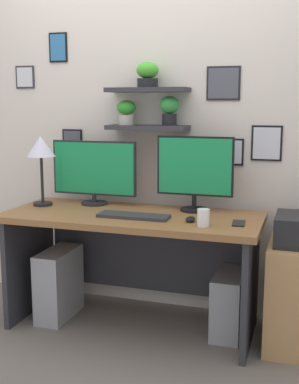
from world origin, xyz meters
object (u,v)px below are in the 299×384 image
at_px(monitor_right, 195,171).
at_px(computer_mouse, 190,219).
at_px(desk_lamp, 41,151).
at_px(computer_tower_left, 59,284).
at_px(pen_cup, 203,218).
at_px(cell_phone, 239,223).
at_px(desk, 135,244).
at_px(keyboard, 134,216).
at_px(monitor_left, 94,171).
at_px(computer_tower_right, 229,303).

bearing_deg(monitor_right, computer_mouse, -81.34).
distance_m(desk_lamp, computer_tower_left, 0.91).
height_order(desk_lamp, pen_cup, desk_lamp).
bearing_deg(computer_tower_left, cell_phone, -2.44).
height_order(desk, keyboard, keyboard).
bearing_deg(pen_cup, cell_phone, 31.92).
height_order(monitor_right, desk_lamp, monitor_right).
xyz_separation_m(keyboard, cell_phone, (0.63, 0.03, -0.01)).
relative_size(monitor_left, computer_tower_left, 1.30).
distance_m(computer_mouse, cell_phone, 0.28).
bearing_deg(cell_phone, keyboard, 177.71).
xyz_separation_m(cell_phone, computer_tower_right, (-0.06, 0.16, -0.56)).
bearing_deg(cell_phone, desk_lamp, 169.54).
distance_m(monitor_right, computer_tower_left, 1.20).
bearing_deg(keyboard, desk, 106.70).
height_order(monitor_right, pen_cup, monitor_right).
bearing_deg(computer_mouse, monitor_left, 157.57).
relative_size(keyboard, desk_lamp, 0.93).
height_order(keyboard, pen_cup, pen_cup).
bearing_deg(monitor_left, computer_tower_left, -126.68).
bearing_deg(keyboard, monitor_right, 45.14).
bearing_deg(computer_mouse, computer_tower_left, 175.12).
relative_size(desk, desk_lamp, 3.43).
distance_m(keyboard, computer_tower_left, 0.78).
distance_m(computer_mouse, computer_tower_left, 1.07).
bearing_deg(desk_lamp, keyboard, -12.76).
distance_m(desk, computer_tower_right, 0.70).
relative_size(monitor_right, computer_tower_right, 1.24).
xyz_separation_m(monitor_right, computer_mouse, (0.05, -0.31, -0.25)).
xyz_separation_m(pen_cup, computer_tower_right, (0.12, 0.27, -0.60)).
xyz_separation_m(desk, pen_cup, (0.49, -0.23, 0.26)).
height_order(desk_lamp, computer_tower_right, desk_lamp).
bearing_deg(computer_tower_left, monitor_left, 53.32).
bearing_deg(computer_mouse, cell_phone, 5.68).
bearing_deg(computer_mouse, computer_tower_right, 40.69).
relative_size(monitor_right, pen_cup, 4.97).
bearing_deg(computer_tower_right, monitor_left, 172.55).
bearing_deg(keyboard, computer_tower_right, 17.86).
relative_size(desk, keyboard, 3.69).
height_order(desk, monitor_right, monitor_right).
bearing_deg(monitor_left, pen_cup, -25.14).
bearing_deg(pen_cup, desk_lamp, 167.92).
height_order(pen_cup, computer_tower_right, pen_cup).
relative_size(desk_lamp, pen_cup, 4.74).
distance_m(keyboard, computer_tower_right, 0.82).
relative_size(monitor_left, computer_tower_right, 1.51).
bearing_deg(desk_lamp, pen_cup, -12.08).
bearing_deg(desk, desk_lamp, 178.70).
distance_m(desk, computer_mouse, 0.48).
bearing_deg(computer_tower_left, computer_tower_right, 5.28).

